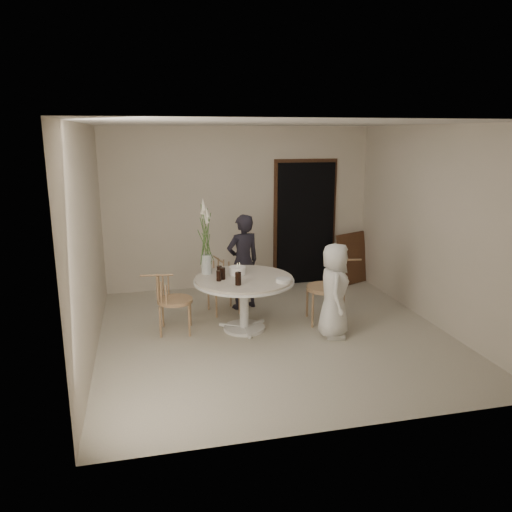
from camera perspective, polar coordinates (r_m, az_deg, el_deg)
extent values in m
plane|color=beige|center=(6.68, 2.07, -8.89)|extent=(4.50, 4.50, 0.00)
plane|color=silver|center=(6.16, 2.30, 14.93)|extent=(4.50, 4.50, 0.00)
plane|color=beige|center=(8.44, -1.87, 5.45)|extent=(4.50, 0.00, 4.50)
plane|color=beige|center=(4.22, 10.27, -3.37)|extent=(4.50, 0.00, 4.50)
plane|color=beige|center=(6.10, -18.67, 1.45)|extent=(0.00, 4.50, 4.50)
plane|color=beige|center=(7.21, 19.73, 3.18)|extent=(0.00, 4.50, 4.50)
cube|color=black|center=(8.73, 5.66, 3.68)|extent=(1.00, 0.10, 2.10)
cube|color=brown|center=(8.76, 5.59, 4.11)|extent=(1.12, 0.03, 2.22)
cylinder|color=silver|center=(6.83, -1.35, -8.21)|extent=(0.56, 0.56, 0.04)
cylinder|color=silver|center=(6.71, -1.36, -5.64)|extent=(0.12, 0.12, 0.65)
cylinder|color=silver|center=(6.60, -1.38, -2.86)|extent=(1.33, 1.33, 0.03)
cylinder|color=beige|center=(6.60, -1.38, -2.65)|extent=(1.30, 1.30, 0.04)
cube|color=brown|center=(8.92, 10.95, -0.26)|extent=(0.69, 0.46, 0.89)
cylinder|color=#A28558|center=(7.20, -4.54, -5.51)|extent=(0.03, 0.03, 0.40)
cylinder|color=#A28558|center=(7.32, -1.91, -5.14)|extent=(0.03, 0.03, 0.40)
cylinder|color=#A28558|center=(7.52, -5.46, -4.67)|extent=(0.03, 0.03, 0.40)
cylinder|color=#A28558|center=(7.64, -2.92, -4.34)|extent=(0.03, 0.03, 0.40)
cylinder|color=#A28558|center=(7.35, -3.73, -3.30)|extent=(0.45, 0.45, 0.04)
cylinder|color=#A28558|center=(7.24, 5.88, -5.14)|extent=(0.03, 0.03, 0.47)
cylinder|color=#A28558|center=(6.85, 6.49, -6.27)|extent=(0.03, 0.03, 0.47)
cylinder|color=#A28558|center=(7.33, 9.11, -5.02)|extent=(0.03, 0.03, 0.47)
cylinder|color=#A28558|center=(6.94, 9.91, -6.13)|extent=(0.03, 0.03, 0.47)
cylinder|color=#A28558|center=(7.01, 7.92, -3.65)|extent=(0.52, 0.52, 0.05)
cylinder|color=#A28558|center=(6.59, -7.64, -7.40)|extent=(0.03, 0.03, 0.42)
cylinder|color=#A28558|center=(6.94, -7.53, -6.29)|extent=(0.03, 0.03, 0.42)
cylinder|color=#A28558|center=(6.61, -10.88, -7.45)|extent=(0.03, 0.03, 0.42)
cylinder|color=#A28558|center=(6.96, -10.61, -6.34)|extent=(0.03, 0.03, 0.42)
cylinder|color=#A28558|center=(6.69, -9.24, -5.04)|extent=(0.46, 0.46, 0.05)
imported|color=black|center=(7.44, -1.49, -0.67)|extent=(0.60, 0.48, 1.43)
imported|color=white|center=(6.49, 8.94, -3.93)|extent=(0.56, 0.70, 1.24)
cylinder|color=white|center=(6.73, -2.14, -1.67)|extent=(0.22, 0.22, 0.11)
cylinder|color=#FFE0A1|center=(6.71, -2.15, -1.03)|extent=(0.01, 0.01, 0.05)
cylinder|color=#FFE0A1|center=(6.74, -1.90, -0.95)|extent=(0.01, 0.01, 0.05)
cylinder|color=black|center=(6.44, -4.27, -2.27)|extent=(0.09, 0.09, 0.14)
cylinder|color=black|center=(6.26, -2.05, -2.60)|extent=(0.10, 0.10, 0.16)
cylinder|color=black|center=(6.51, -3.84, -2.01)|extent=(0.09, 0.09, 0.15)
cylinder|color=black|center=(6.64, -4.21, -1.75)|extent=(0.09, 0.09, 0.14)
cylinder|color=white|center=(6.39, 3.15, -2.79)|extent=(0.20, 0.20, 0.05)
cylinder|color=silver|center=(6.78, -5.69, -0.94)|extent=(0.14, 0.14, 0.26)
cylinder|color=#42682C|center=(6.72, -5.55, 1.78)|extent=(0.01, 0.01, 0.65)
cone|color=#EFE6CE|center=(6.66, -5.61, 4.52)|extent=(0.07, 0.07, 0.17)
cylinder|color=#42682C|center=(6.73, -5.76, 2.03)|extent=(0.01, 0.01, 0.71)
cone|color=#EFE6CE|center=(6.66, -5.83, 5.00)|extent=(0.07, 0.07, 0.17)
cylinder|color=#42682C|center=(6.71, -5.97, 2.23)|extent=(0.01, 0.01, 0.76)
cone|color=#EFE6CE|center=(6.64, -6.05, 5.46)|extent=(0.07, 0.07, 0.17)
cylinder|color=#42682C|center=(6.67, -5.98, 2.42)|extent=(0.01, 0.01, 0.82)
cone|color=#EFE6CE|center=(6.61, -6.07, 5.90)|extent=(0.07, 0.07, 0.17)
cylinder|color=#42682C|center=(6.68, -5.76, 1.70)|extent=(0.01, 0.01, 0.65)
cone|color=#EFE6CE|center=(6.62, -5.82, 4.45)|extent=(0.07, 0.07, 0.17)
cylinder|color=#42682C|center=(6.68, -5.55, 1.96)|extent=(0.01, 0.01, 0.71)
cone|color=#EFE6CE|center=(6.62, -5.62, 4.95)|extent=(0.07, 0.07, 0.17)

